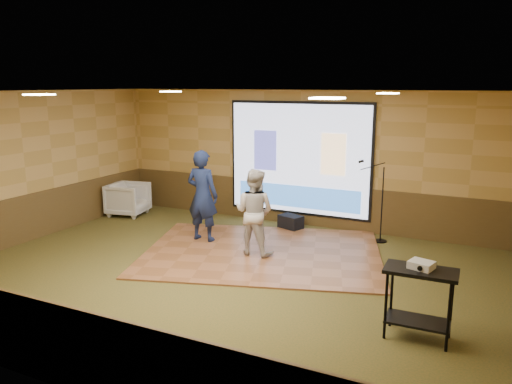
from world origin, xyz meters
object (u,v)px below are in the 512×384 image
at_px(mic_stand, 378,218).
at_px(duffel_bag, 291,222).
at_px(player_left, 202,196).
at_px(av_table, 420,291).
at_px(projector_screen, 299,160).
at_px(banquet_chair, 128,199).
at_px(projector, 421,265).
at_px(dance_floor, 262,252).
at_px(player_right, 254,212).

relative_size(mic_stand, duffel_bag, 3.31).
relative_size(player_left, av_table, 2.01).
relative_size(projector_screen, banquet_chair, 3.83).
height_order(projector_screen, projector, projector_screen).
relative_size(player_left, projector, 6.57).
bearing_deg(player_left, projector_screen, -123.17).
relative_size(banquet_chair, duffel_bag, 1.74).
bearing_deg(projector_screen, projector, -52.47).
bearing_deg(banquet_chair, duffel_bag, -92.32).
bearing_deg(banquet_chair, projector_screen, -86.28).
height_order(banquet_chair, duffel_bag, banquet_chair).
height_order(projector_screen, dance_floor, projector_screen).
bearing_deg(dance_floor, player_right, -121.83).
height_order(dance_floor, projector, projector).
bearing_deg(projector, projector_screen, 143.14).
relative_size(dance_floor, av_table, 4.78).
height_order(projector_screen, player_right, projector_screen).
bearing_deg(projector_screen, av_table, -52.60).
xyz_separation_m(player_left, banquet_chair, (-2.73, 0.99, -0.55)).
distance_m(player_right, av_table, 3.74).
bearing_deg(av_table, projector_screen, 127.40).
bearing_deg(projector_screen, player_left, -122.35).
distance_m(projector_screen, dance_floor, 2.60).
height_order(player_left, duffel_bag, player_left).
bearing_deg(dance_floor, duffel_bag, 93.74).
bearing_deg(duffel_bag, av_table, -49.64).
distance_m(projector_screen, player_right, 2.39).
bearing_deg(projector_screen, banquet_chair, -165.86).
relative_size(player_right, av_table, 1.74).
bearing_deg(mic_stand, player_right, -151.85).
bearing_deg(projector, av_table, -63.73).
xyz_separation_m(player_right, duffel_bag, (-0.02, 1.86, -0.67)).
relative_size(av_table, mic_stand, 0.55).
bearing_deg(av_table, banquet_chair, 156.02).
bearing_deg(dance_floor, projector, -33.47).
xyz_separation_m(dance_floor, player_left, (-1.39, 0.14, 0.93)).
xyz_separation_m(dance_floor, projector, (3.10, -2.05, 0.94)).
xyz_separation_m(dance_floor, av_table, (3.10, -2.08, 0.61)).
relative_size(player_right, banquet_chair, 1.84).
height_order(projector_screen, duffel_bag, projector_screen).
xyz_separation_m(dance_floor, banquet_chair, (-4.12, 1.14, 0.38)).
bearing_deg(player_right, banquet_chair, -15.82).
bearing_deg(mic_stand, av_table, -86.78).
bearing_deg(duffel_bag, banquet_chair, -171.90).
distance_m(player_left, mic_stand, 3.56).
bearing_deg(mic_stand, projector, -86.72).
height_order(projector_screen, player_left, projector_screen).
height_order(player_right, duffel_bag, player_right).
relative_size(projector_screen, dance_floor, 0.76).
height_order(projector, banquet_chair, projector).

